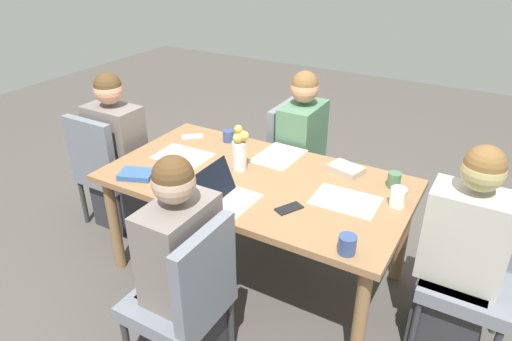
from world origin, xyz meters
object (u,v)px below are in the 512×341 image
object	(u,v)px
person_head_left_left_mid	(119,160)
person_near_left_far	(183,278)
book_blue_cover	(137,174)
dining_table	(256,189)
laptop_near_left_far	(222,197)
coffee_mug_near_right	(347,244)
chair_near_left_far	(188,294)
coffee_mug_centre_right	(394,180)
person_far_right_near	(301,158)
chair_far_right_near	(295,156)
person_head_right_left_near	(459,264)
chair_head_left_left_mid	(106,166)
book_red_cover	(346,169)
flower_vase	(240,148)
chair_head_right_left_near	(473,264)
coffee_mug_near_left	(228,136)
phone_silver	(192,136)
phone_black	(289,208)
coffee_mug_centre_left	(398,197)

from	to	relation	value
person_head_left_left_mid	person_near_left_far	bearing A→B (deg)	-33.07
book_blue_cover	dining_table	bearing A→B (deg)	7.42
laptop_near_left_far	coffee_mug_near_right	distance (m)	0.74
chair_near_left_far	coffee_mug_centre_right	world-z (taller)	chair_near_left_far
person_near_left_far	laptop_near_left_far	world-z (taller)	person_near_left_far
person_far_right_near	chair_far_right_near	bearing A→B (deg)	141.24
person_head_right_left_near	chair_head_left_left_mid	xyz separation A→B (m)	(-2.46, -0.08, -0.03)
chair_head_left_left_mid	person_near_left_far	xyz separation A→B (m)	(1.29, -0.73, 0.03)
chair_head_left_left_mid	book_red_cover	bearing A→B (deg)	12.69
flower_vase	book_blue_cover	world-z (taller)	flower_vase
chair_head_right_left_near	coffee_mug_near_left	distance (m)	1.73
coffee_mug_near_right	laptop_near_left_far	bearing A→B (deg)	174.61
chair_near_left_far	book_red_cover	xyz separation A→B (m)	(0.34, 1.17, 0.24)
phone_silver	phone_black	bearing A→B (deg)	-68.78
dining_table	person_far_right_near	world-z (taller)	person_far_right_near
person_head_left_left_mid	book_red_cover	xyz separation A→B (m)	(1.65, 0.31, 0.22)
chair_head_right_left_near	chair_head_left_left_mid	xyz separation A→B (m)	(-2.52, -0.15, 0.00)
chair_head_right_left_near	phone_black	distance (m)	1.01
phone_black	coffee_mug_centre_left	bearing A→B (deg)	-29.17
chair_head_right_left_near	person_head_left_left_mid	size ratio (longest dim) A/B	0.75
flower_vase	book_blue_cover	bearing A→B (deg)	-140.54
book_blue_cover	phone_silver	xyz separation A→B (m)	(-0.08, 0.66, -0.01)
person_head_left_left_mid	chair_near_left_far	size ratio (longest dim) A/B	1.33
chair_head_left_left_mid	coffee_mug_near_left	world-z (taller)	chair_head_left_left_mid
phone_black	phone_silver	world-z (taller)	same
chair_far_right_near	phone_black	world-z (taller)	chair_far_right_near
laptop_near_left_far	book_blue_cover	size ratio (longest dim) A/B	1.60
person_head_left_left_mid	chair_head_right_left_near	bearing A→B (deg)	1.77
chair_near_left_far	phone_silver	world-z (taller)	chair_near_left_far
person_head_left_left_mid	phone_silver	distance (m)	0.60
dining_table	flower_vase	world-z (taller)	flower_vase
laptop_near_left_far	coffee_mug_near_left	distance (m)	0.83
coffee_mug_near_right	phone_silver	bearing A→B (deg)	153.44
chair_near_left_far	coffee_mug_near_right	bearing A→B (deg)	32.93
person_near_left_far	coffee_mug_near_right	bearing A→B (deg)	26.29
coffee_mug_near_left	coffee_mug_centre_left	bearing A→B (deg)	-11.55
chair_head_right_left_near	coffee_mug_centre_left	distance (m)	0.51
dining_table	coffee_mug_near_right	world-z (taller)	coffee_mug_near_right
phone_silver	chair_far_right_near	bearing A→B (deg)	-1.73
coffee_mug_centre_right	book_blue_cover	world-z (taller)	coffee_mug_centre_right
person_near_left_far	person_far_right_near	xyz separation A→B (m)	(-0.06, 1.52, 0.00)
person_head_left_left_mid	coffee_mug_centre_right	distance (m)	1.99
flower_vase	person_head_right_left_near	bearing A→B (deg)	-0.57
person_near_left_far	phone_silver	world-z (taller)	person_near_left_far
chair_head_left_left_mid	dining_table	bearing A→B (deg)	1.78
dining_table	person_head_left_left_mid	world-z (taller)	person_head_left_left_mid
chair_near_left_far	coffee_mug_near_right	xyz separation A→B (m)	(0.63, 0.41, 0.27)
chair_head_left_left_mid	coffee_mug_centre_left	bearing A→B (deg)	4.14
coffee_mug_centre_left	book_red_cover	size ratio (longest dim) A/B	0.53
coffee_mug_near_left	chair_near_left_far	bearing A→B (deg)	-65.74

